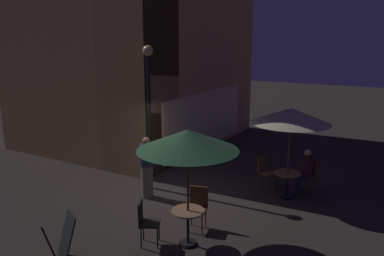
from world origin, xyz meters
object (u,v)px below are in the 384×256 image
at_px(cafe_table_0, 188,220).
at_px(cafe_chair_2, 308,173).
at_px(street_lamp_near_corner, 149,96).
at_px(cafe_chair_0, 145,219).
at_px(patron_seated_0, 305,169).
at_px(cafe_table_1, 287,179).
at_px(cafe_chair_3, 265,170).
at_px(patio_umbrella_0, 188,141).
at_px(patio_umbrella_1, 291,116).
at_px(patron_standing_1, 147,168).
at_px(menu_sandwich_board, 57,239).
at_px(cafe_chair_1, 198,204).

height_order(cafe_table_0, cafe_chair_2, cafe_chair_2).
bearing_deg(cafe_chair_2, street_lamp_near_corner, -33.57).
distance_m(street_lamp_near_corner, cafe_table_0, 4.02).
distance_m(cafe_chair_0, patron_seated_0, 5.01).
relative_size(street_lamp_near_corner, cafe_table_1, 5.55).
height_order(cafe_table_1, cafe_chair_3, cafe_chair_3).
bearing_deg(patio_umbrella_0, cafe_chair_0, 119.26).
xyz_separation_m(cafe_table_0, patron_seated_0, (4.08, -1.38, 0.16)).
bearing_deg(patio_umbrella_1, cafe_chair_0, 155.09).
bearing_deg(cafe_table_1, cafe_chair_2, -30.12).
relative_size(street_lamp_near_corner, patron_standing_1, 2.41).
height_order(cafe_table_1, cafe_chair_0, cafe_chair_0).
relative_size(cafe_table_0, patio_umbrella_0, 0.31).
height_order(street_lamp_near_corner, patron_standing_1, street_lamp_near_corner).
bearing_deg(menu_sandwich_board, patron_standing_1, 34.22).
relative_size(menu_sandwich_board, patron_seated_0, 0.71).
height_order(menu_sandwich_board, cafe_table_1, menu_sandwich_board).
bearing_deg(cafe_chair_1, cafe_chair_3, 156.34).
distance_m(cafe_table_0, cafe_chair_2, 4.44).
bearing_deg(cafe_table_0, patio_umbrella_1, -16.71).
distance_m(patio_umbrella_0, patron_standing_1, 3.13).
relative_size(patio_umbrella_0, patron_standing_1, 1.48).
bearing_deg(cafe_chair_0, patio_umbrella_0, 0.00).
bearing_deg(menu_sandwich_board, cafe_table_1, -1.02).
bearing_deg(patron_seated_0, cafe_chair_3, -46.19).
distance_m(street_lamp_near_corner, patron_seated_0, 4.81).
height_order(cafe_table_0, patron_standing_1, patron_standing_1).
height_order(menu_sandwich_board, patron_seated_0, patron_seated_0).
height_order(menu_sandwich_board, cafe_chair_2, cafe_chair_2).
relative_size(cafe_chair_1, cafe_chair_2, 1.03).
distance_m(street_lamp_near_corner, patio_umbrella_1, 3.88).
distance_m(street_lamp_near_corner, patron_standing_1, 1.99).
height_order(cafe_table_0, patio_umbrella_0, patio_umbrella_0).
distance_m(cafe_chair_0, cafe_chair_3, 4.39).
relative_size(cafe_chair_2, cafe_chair_3, 0.99).
distance_m(cafe_table_1, patron_seated_0, 0.68).
bearing_deg(cafe_chair_3, patio_umbrella_1, 0.00).
relative_size(cafe_table_0, patio_umbrella_1, 0.31).
xyz_separation_m(cafe_table_1, patio_umbrella_0, (-3.52, 1.06, 1.76)).
height_order(patio_umbrella_1, cafe_chair_2, patio_umbrella_1).
bearing_deg(cafe_table_1, menu_sandwich_board, 150.95).
bearing_deg(cafe_chair_3, patio_umbrella_0, -72.77).
height_order(cafe_chair_1, patron_seated_0, patron_seated_0).
relative_size(patio_umbrella_1, cafe_chair_0, 2.55).
distance_m(cafe_table_1, cafe_chair_1, 3.02).
bearing_deg(patio_umbrella_0, street_lamp_near_corner, 49.24).
distance_m(menu_sandwich_board, patio_umbrella_1, 6.33).
relative_size(cafe_chair_2, patron_standing_1, 0.55).
bearing_deg(cafe_table_0, cafe_table_1, -16.71).
relative_size(menu_sandwich_board, cafe_table_1, 1.22).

